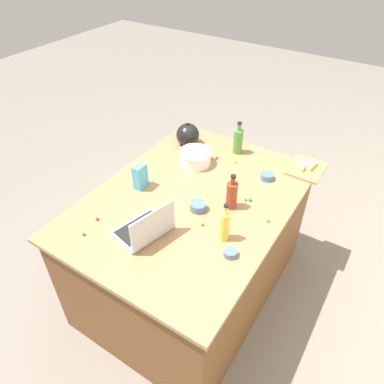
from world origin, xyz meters
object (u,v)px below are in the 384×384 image
(mixing_bowl_large, at_px, (195,157))
(ramekin_small, at_px, (267,176))
(candy_bag, at_px, (140,176))
(butter_stick_right, at_px, (311,165))
(kettle, at_px, (188,135))
(bottle_soy, at_px, (232,195))
(cutting_board, at_px, (306,169))
(butter_stick_left, at_px, (303,166))
(ramekin_medium, at_px, (230,253))
(bottle_oil, at_px, (225,225))
(bottle_olive, at_px, (238,141))
(ramekin_wide, at_px, (198,206))
(laptop, at_px, (145,228))

(mixing_bowl_large, height_order, ramekin_small, mixing_bowl_large)
(mixing_bowl_large, height_order, candy_bag, candy_bag)
(mixing_bowl_large, bearing_deg, candy_bag, -19.91)
(butter_stick_right, bearing_deg, kettle, -78.85)
(bottle_soy, distance_m, cutting_board, 0.70)
(bottle_soy, xyz_separation_m, butter_stick_left, (-0.62, 0.25, -0.06))
(ramekin_medium, bearing_deg, bottle_soy, -152.46)
(bottle_oil, height_order, bottle_olive, bottle_olive)
(ramekin_small, distance_m, ramekin_wide, 0.57)
(laptop, xyz_separation_m, ramekin_wide, (-0.34, 0.14, -0.02))
(bottle_olive, xyz_separation_m, butter_stick_right, (-0.08, 0.54, -0.07))
(butter_stick_left, xyz_separation_m, ramekin_wide, (0.76, -0.40, -0.01))
(bottle_oil, bearing_deg, mixing_bowl_large, -135.46)
(bottle_olive, distance_m, ramekin_wide, 0.73)
(cutting_board, bearing_deg, ramekin_medium, -4.75)
(bottle_olive, distance_m, kettle, 0.40)
(butter_stick_right, height_order, ramekin_medium, butter_stick_right)
(bottle_olive, relative_size, candy_bag, 1.49)
(kettle, bearing_deg, bottle_soy, 52.94)
(butter_stick_left, bearing_deg, bottle_olive, -85.46)
(bottle_oil, relative_size, kettle, 1.17)
(bottle_olive, bearing_deg, ramekin_medium, 25.11)
(mixing_bowl_large, xyz_separation_m, ramekin_small, (-0.11, 0.52, -0.03))
(kettle, relative_size, butter_stick_right, 1.94)
(mixing_bowl_large, distance_m, butter_stick_left, 0.77)
(bottle_oil, height_order, ramekin_small, bottle_oil)
(kettle, height_order, ramekin_small, kettle)
(ramekin_wide, bearing_deg, bottle_oil, 62.78)
(cutting_board, height_order, ramekin_small, ramekin_small)
(bottle_oil, distance_m, kettle, 1.04)
(bottle_oil, xyz_separation_m, ramekin_wide, (-0.13, -0.25, -0.07))
(kettle, xyz_separation_m, butter_stick_right, (-0.18, 0.93, -0.04))
(ramekin_small, distance_m, ramekin_medium, 0.75)
(candy_bag, bearing_deg, ramekin_medium, 74.97)
(ramekin_small, bearing_deg, ramekin_medium, 8.53)
(bottle_soy, bearing_deg, kettle, -127.06)
(bottle_oil, height_order, butter_stick_right, bottle_oil)
(butter_stick_left, height_order, candy_bag, candy_bag)
(kettle, distance_m, ramekin_small, 0.72)
(mixing_bowl_large, xyz_separation_m, bottle_oil, (0.55, 0.54, 0.05))
(butter_stick_right, bearing_deg, bottle_olive, -81.64)
(bottle_soy, height_order, butter_stick_right, bottle_soy)
(laptop, relative_size, ramekin_wide, 3.48)
(butter_stick_left, xyz_separation_m, butter_stick_right, (-0.04, 0.04, 0.00))
(candy_bag, bearing_deg, bottle_olive, 154.61)
(butter_stick_left, distance_m, ramekin_wide, 0.86)
(kettle, relative_size, butter_stick_left, 1.94)
(mixing_bowl_large, height_order, ramekin_wide, mixing_bowl_large)
(laptop, distance_m, bottle_olive, 1.06)
(bottle_oil, distance_m, butter_stick_left, 0.90)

